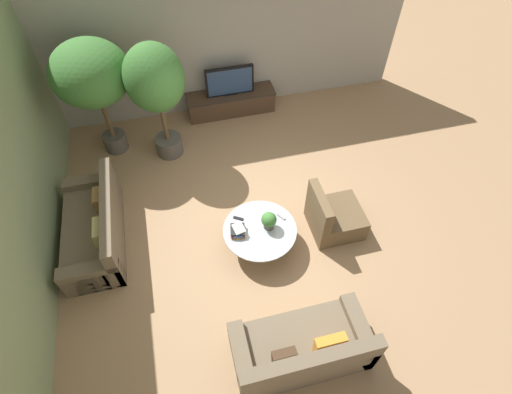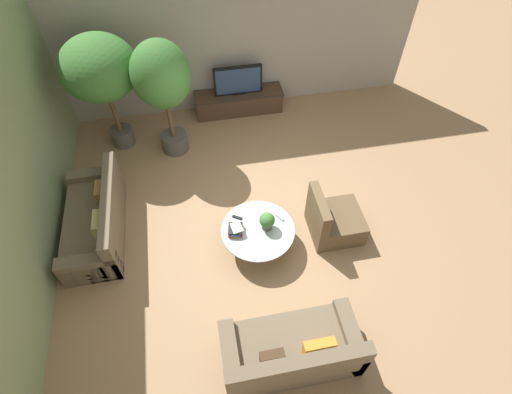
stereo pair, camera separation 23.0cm
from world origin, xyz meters
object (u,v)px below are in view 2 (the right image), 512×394
(television, at_px, (238,80))
(coffee_table, at_px, (258,234))
(couch_by_wall, at_px, (97,221))
(potted_palm_tall, at_px, (100,70))
(media_console, at_px, (239,101))
(couch_near_entry, at_px, (291,352))
(potted_plant_tabletop, at_px, (267,221))
(potted_palm_corner, at_px, (162,80))
(armchair_wicker, at_px, (333,221))

(television, xyz_separation_m, coffee_table, (-0.25, -3.36, -0.46))
(couch_by_wall, bearing_deg, potted_palm_tall, 171.09)
(media_console, distance_m, couch_near_entry, 5.20)
(media_console, distance_m, couch_by_wall, 3.79)
(potted_plant_tabletop, bearing_deg, potted_palm_corner, 117.81)
(media_console, distance_m, potted_palm_corner, 2.11)
(coffee_table, distance_m, couch_near_entry, 1.83)
(armchair_wicker, bearing_deg, couch_by_wall, 79.46)
(television, distance_m, couch_by_wall, 3.81)
(media_console, height_order, couch_by_wall, couch_by_wall)
(couch_by_wall, bearing_deg, potted_plant_tabletop, 74.93)
(television, xyz_separation_m, potted_palm_corner, (-1.39, -0.92, 0.80))
(media_console, relative_size, potted_palm_corner, 0.81)
(potted_palm_tall, xyz_separation_m, potted_plant_tabletop, (2.27, -2.79, -1.05))
(media_console, xyz_separation_m, potted_palm_corner, (-1.39, -0.92, 1.31))
(couch_by_wall, relative_size, couch_near_entry, 1.10)
(potted_palm_corner, bearing_deg, potted_palm_tall, 160.11)
(couch_near_entry, xyz_separation_m, potted_palm_tall, (-2.21, 4.64, 1.34))
(media_console, bearing_deg, coffee_table, -94.18)
(potted_palm_corner, distance_m, potted_plant_tabletop, 2.92)
(coffee_table, height_order, potted_palm_tall, potted_palm_tall)
(armchair_wicker, distance_m, potted_palm_corner, 3.61)
(media_console, xyz_separation_m, potted_palm_tall, (-2.38, -0.56, 1.38))
(coffee_table, xyz_separation_m, potted_palm_tall, (-2.13, 2.81, 1.34))
(armchair_wicker, bearing_deg, television, 16.28)
(television, bearing_deg, potted_plant_tabletop, -91.76)
(coffee_table, bearing_deg, couch_by_wall, 163.79)
(couch_by_wall, xyz_separation_m, couch_near_entry, (2.54, -2.55, 0.00))
(media_console, bearing_deg, potted_plant_tabletop, -91.76)
(coffee_table, xyz_separation_m, potted_palm_corner, (-1.14, 2.45, 1.26))
(coffee_table, bearing_deg, media_console, 85.82)
(coffee_table, bearing_deg, potted_palm_corner, 114.98)
(media_console, height_order, potted_palm_corner, potted_palm_corner)
(television, height_order, potted_palm_corner, potted_palm_corner)
(potted_plant_tabletop, bearing_deg, television, 88.24)
(media_console, height_order, armchair_wicker, armchair_wicker)
(couch_by_wall, xyz_separation_m, potted_palm_tall, (0.33, 2.09, 1.34))
(coffee_table, relative_size, armchair_wicker, 1.31)
(television, bearing_deg, couch_near_entry, -91.86)
(couch_near_entry, bearing_deg, couch_by_wall, -45.13)
(media_console, distance_m, potted_plant_tabletop, 3.37)
(television, xyz_separation_m, potted_plant_tabletop, (-0.10, -3.35, -0.18))
(coffee_table, xyz_separation_m, couch_by_wall, (-2.46, 0.71, -0.00))
(potted_plant_tabletop, bearing_deg, coffee_table, -174.30)
(television, distance_m, armchair_wicker, 3.51)
(media_console, xyz_separation_m, television, (0.00, -0.00, 0.51))
(couch_near_entry, xyz_separation_m, armchair_wicker, (1.14, 1.86, -0.01))
(television, bearing_deg, media_console, 90.00)
(potted_palm_tall, bearing_deg, potted_plant_tabletop, -50.84)
(television, relative_size, couch_by_wall, 0.51)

